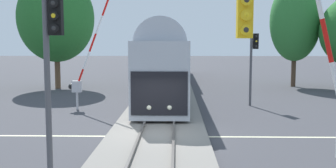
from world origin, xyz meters
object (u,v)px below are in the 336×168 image
at_px(oak_far_right, 295,21).
at_px(oak_behind_train, 56,18).
at_px(commuter_train, 168,57).
at_px(traffic_signal_median, 51,57).
at_px(traffic_signal_far_side, 253,54).
at_px(crossing_gate_far, 81,75).

bearing_deg(oak_far_right, oak_behind_train, -174.75).
distance_m(commuter_train, oak_behind_train, 10.72).
bearing_deg(traffic_signal_median, oak_behind_train, 106.76).
xyz_separation_m(traffic_signal_far_side, oak_far_right, (6.12, 11.69, 2.80)).
bearing_deg(oak_far_right, commuter_train, -177.13).
xyz_separation_m(traffic_signal_median, oak_behind_train, (-7.52, 24.97, 2.59)).
xyz_separation_m(crossing_gate_far, oak_far_right, (17.04, 13.40, 4.02)).
bearing_deg(commuter_train, crossing_gate_far, -111.69).
xyz_separation_m(commuter_train, oak_far_right, (11.95, 0.60, 3.40)).
bearing_deg(oak_far_right, crossing_gate_far, -141.83).
height_order(traffic_signal_far_side, oak_far_right, oak_far_right).
distance_m(commuter_train, traffic_signal_far_side, 12.55).
bearing_deg(crossing_gate_far, oak_far_right, 38.17).
bearing_deg(commuter_train, oak_behind_train, -171.92).
distance_m(crossing_gate_far, traffic_signal_median, 13.93).
bearing_deg(traffic_signal_far_side, oak_behind_train, 148.59).
bearing_deg(commuter_train, traffic_signal_median, -95.39).
bearing_deg(traffic_signal_far_side, traffic_signal_median, -118.54).
xyz_separation_m(commuter_train, oak_behind_train, (-10.01, -1.42, 3.58)).
bearing_deg(traffic_signal_median, crossing_gate_far, 100.84).
bearing_deg(traffic_signal_far_side, oak_far_right, 62.37).
distance_m(traffic_signal_median, traffic_signal_far_side, 17.42).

